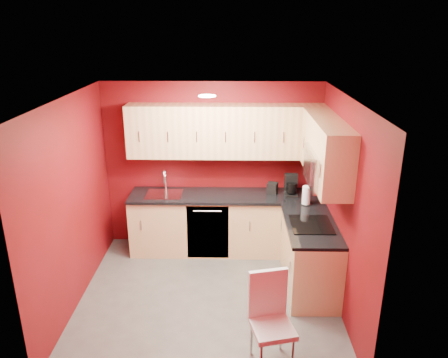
{
  "coord_description": "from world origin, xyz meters",
  "views": [
    {
      "loc": [
        0.29,
        -4.72,
        3.29
      ],
      "look_at": [
        0.19,
        0.55,
        1.38
      ],
      "focal_mm": 35.0,
      "sensor_mm": 36.0,
      "label": 1
    }
  ],
  "objects_px": {
    "microwave": "(325,168)",
    "dining_chair": "(272,323)",
    "paper_towel": "(306,195)",
    "coffee_maker": "(291,185)",
    "sink": "(164,192)",
    "napkin_holder": "(272,188)"
  },
  "relations": [
    {
      "from": "paper_towel",
      "to": "dining_chair",
      "type": "bearing_deg",
      "value": -107.02
    },
    {
      "from": "microwave",
      "to": "sink",
      "type": "xyz_separation_m",
      "value": [
        -2.09,
        1.0,
        -0.72
      ]
    },
    {
      "from": "microwave",
      "to": "coffee_maker",
      "type": "distance_m",
      "value": 1.18
    },
    {
      "from": "napkin_holder",
      "to": "coffee_maker",
      "type": "bearing_deg",
      "value": -20.21
    },
    {
      "from": "sink",
      "to": "paper_towel",
      "type": "distance_m",
      "value": 2.05
    },
    {
      "from": "coffee_maker",
      "to": "paper_towel",
      "type": "xyz_separation_m",
      "value": [
        0.16,
        -0.33,
        -0.02
      ]
    },
    {
      "from": "sink",
      "to": "coffee_maker",
      "type": "xyz_separation_m",
      "value": [
        1.85,
        -0.02,
        0.12
      ]
    },
    {
      "from": "coffee_maker",
      "to": "paper_towel",
      "type": "distance_m",
      "value": 0.37
    },
    {
      "from": "sink",
      "to": "dining_chair",
      "type": "xyz_separation_m",
      "value": [
        1.4,
        -2.36,
        -0.45
      ]
    },
    {
      "from": "paper_towel",
      "to": "dining_chair",
      "type": "relative_size",
      "value": 0.27
    },
    {
      "from": "sink",
      "to": "dining_chair",
      "type": "relative_size",
      "value": 0.53
    },
    {
      "from": "sink",
      "to": "coffee_maker",
      "type": "bearing_deg",
      "value": -0.6
    },
    {
      "from": "coffee_maker",
      "to": "dining_chair",
      "type": "xyz_separation_m",
      "value": [
        -0.45,
        -2.34,
        -0.57
      ]
    },
    {
      "from": "coffee_maker",
      "to": "paper_towel",
      "type": "bearing_deg",
      "value": -63.96
    },
    {
      "from": "microwave",
      "to": "dining_chair",
      "type": "height_order",
      "value": "microwave"
    },
    {
      "from": "coffee_maker",
      "to": "napkin_holder",
      "type": "distance_m",
      "value": 0.29
    },
    {
      "from": "coffee_maker",
      "to": "napkin_holder",
      "type": "xyz_separation_m",
      "value": [
        -0.26,
        0.1,
        -0.08
      ]
    },
    {
      "from": "microwave",
      "to": "coffee_maker",
      "type": "xyz_separation_m",
      "value": [
        -0.24,
        0.98,
        -0.6
      ]
    },
    {
      "from": "microwave",
      "to": "paper_towel",
      "type": "height_order",
      "value": "microwave"
    },
    {
      "from": "sink",
      "to": "microwave",
      "type": "bearing_deg",
      "value": -25.6
    },
    {
      "from": "napkin_holder",
      "to": "paper_towel",
      "type": "relative_size",
      "value": 0.58
    },
    {
      "from": "dining_chair",
      "to": "coffee_maker",
      "type": "bearing_deg",
      "value": 65.79
    }
  ]
}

